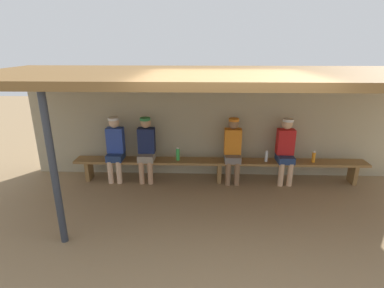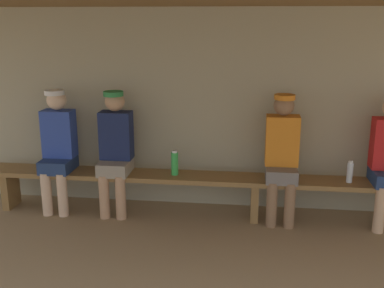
# 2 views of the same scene
# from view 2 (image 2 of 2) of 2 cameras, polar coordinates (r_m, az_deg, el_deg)

# --- Properties ---
(back_wall) EXTENTS (8.00, 0.20, 2.20)m
(back_wall) POSITION_cam_2_polar(r_m,az_deg,el_deg) (5.24, 7.95, 4.14)
(back_wall) COLOR tan
(back_wall) RESTS_ON ground
(bench) EXTENTS (6.00, 0.36, 0.46)m
(bench) POSITION_cam_2_polar(r_m,az_deg,el_deg) (5.00, 7.71, -4.89)
(bench) COLOR olive
(bench) RESTS_ON ground
(player_with_sunglasses) EXTENTS (0.34, 0.42, 1.34)m
(player_with_sunglasses) POSITION_cam_2_polar(r_m,az_deg,el_deg) (4.90, 10.91, -1.02)
(player_with_sunglasses) COLOR slate
(player_with_sunglasses) RESTS_ON ground
(player_in_red) EXTENTS (0.34, 0.42, 1.34)m
(player_in_red) POSITION_cam_2_polar(r_m,az_deg,el_deg) (5.09, -9.34, -0.34)
(player_in_red) COLOR gray
(player_in_red) RESTS_ON ground
(player_near_post) EXTENTS (0.34, 0.42, 1.34)m
(player_near_post) POSITION_cam_2_polar(r_m,az_deg,el_deg) (5.30, -16.04, -0.10)
(player_near_post) COLOR navy
(player_near_post) RESTS_ON ground
(water_bottle_orange) EXTENTS (0.06, 0.06, 0.23)m
(water_bottle_orange) POSITION_cam_2_polar(r_m,az_deg,el_deg) (5.03, 18.67, -3.26)
(water_bottle_orange) COLOR silver
(water_bottle_orange) RESTS_ON bench
(water_bottle_green) EXTENTS (0.08, 0.08, 0.27)m
(water_bottle_green) POSITION_cam_2_polar(r_m,az_deg,el_deg) (4.99, -2.12, -2.34)
(water_bottle_green) COLOR green
(water_bottle_green) RESTS_ON bench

